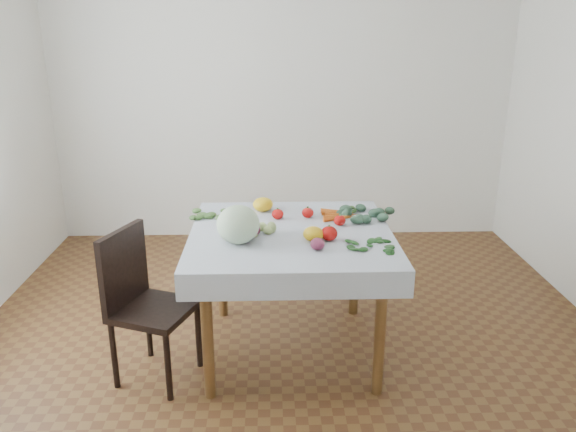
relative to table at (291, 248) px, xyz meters
name	(u,v)px	position (x,y,z in m)	size (l,w,h in m)	color
ground	(291,349)	(0.00, 0.00, -0.65)	(4.00, 4.00, 0.00)	brown
back_wall	(283,87)	(0.00, 2.00, 0.70)	(4.00, 0.04, 2.70)	white
table	(291,248)	(0.00, 0.00, 0.00)	(1.00, 1.00, 0.75)	brown
tablecloth	(291,232)	(0.00, 0.00, 0.10)	(1.12, 1.12, 0.01)	white
chair	(141,295)	(-0.81, -0.22, -0.17)	(0.49, 0.49, 0.84)	black
cabbage	(238,224)	(-0.28, -0.16, 0.20)	(0.23, 0.23, 0.20)	beige
tomato_a	(278,214)	(-0.07, 0.22, 0.13)	(0.07, 0.07, 0.06)	#BB0F0C
tomato_b	(308,213)	(0.11, 0.24, 0.13)	(0.07, 0.07, 0.06)	#BB0F0C
tomato_c	(329,233)	(0.20, -0.15, 0.14)	(0.09, 0.09, 0.08)	#BB0F0C
tomato_d	(340,220)	(0.28, 0.09, 0.13)	(0.07, 0.07, 0.06)	#BB0F0C
heirloom_back	(263,204)	(-0.16, 0.37, 0.15)	(0.12, 0.12, 0.09)	yellow
heirloom_front	(313,234)	(0.11, -0.15, 0.14)	(0.11, 0.11, 0.08)	yellow
onion_a	(252,230)	(-0.21, -0.07, 0.14)	(0.09, 0.09, 0.08)	#5B1A30
onion_b	(317,244)	(0.13, -0.28, 0.13)	(0.08, 0.08, 0.06)	#5B1A30
tomatillo_cluster	(258,230)	(-0.19, -0.04, 0.13)	(0.17, 0.11, 0.05)	#B3C772
carrot_bunch	(340,215)	(0.31, 0.24, 0.12)	(0.21, 0.20, 0.03)	orange
kale_bunch	(368,214)	(0.47, 0.23, 0.12)	(0.30, 0.28, 0.04)	#31513D
basil_bunch	(367,246)	(0.39, -0.26, 0.11)	(0.27, 0.22, 0.01)	#1B4B17
dill_bunch	(214,214)	(-0.46, 0.28, 0.11)	(0.26, 0.20, 0.02)	#477033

